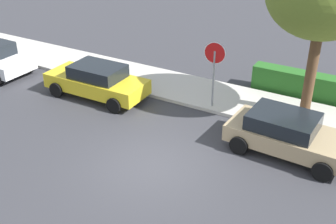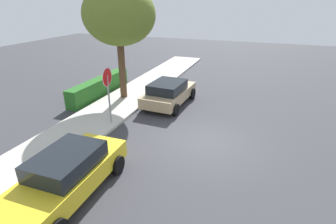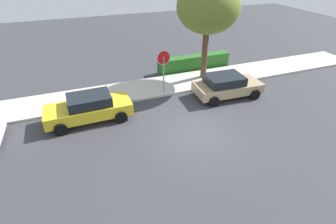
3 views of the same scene
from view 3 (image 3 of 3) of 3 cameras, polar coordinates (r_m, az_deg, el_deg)
The scene contains 7 objects.
ground_plane at distance 13.02m, azimuth 5.95°, elevation -4.66°, with size 60.00×60.00×0.00m, color #38383D.
sidewalk_curb at distance 17.37m, azimuth -2.09°, elevation 5.59°, with size 32.00×2.72×0.14m, color beige.
stop_sign at distance 15.78m, azimuth -0.96°, elevation 10.31°, with size 0.86×0.10×2.80m.
parked_car_tan at distance 16.38m, azimuth 12.65°, elevation 5.68°, with size 4.11×2.22×1.38m.
parked_car_yellow at distance 14.21m, azimuth -16.84°, elevation 0.92°, with size 4.40×1.98×1.44m.
street_tree_near_corner at distance 17.39m, azimuth 8.75°, elevation 21.62°, with size 3.91×3.91×6.43m.
front_yard_hedge at distance 20.12m, azimuth 5.65°, elevation 10.61°, with size 5.58×0.74×1.07m.
Camera 3 is at (-5.00, -9.29, 7.63)m, focal length 28.00 mm.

